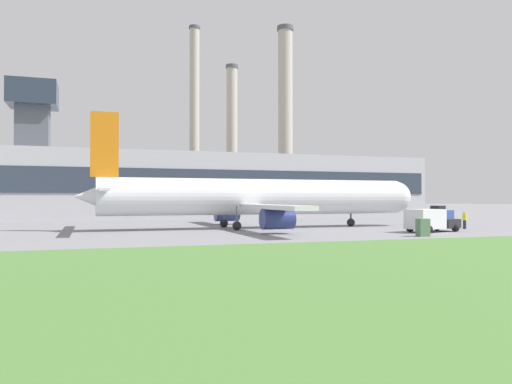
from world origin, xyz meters
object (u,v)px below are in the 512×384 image
at_px(pushback_tug, 438,217).
at_px(airplane, 256,197).
at_px(ground_crew_person, 465,220).
at_px(baggage_truck, 430,221).

bearing_deg(pushback_tug, airplane, 173.46).
bearing_deg(pushback_tug, ground_crew_person, -100.62).
xyz_separation_m(airplane, baggage_truck, (12.82, -10.28, -2.07)).
xyz_separation_m(pushback_tug, ground_crew_person, (-0.96, -5.13, -0.09)).
height_order(airplane, baggage_truck, airplane).
relative_size(baggage_truck, ground_crew_person, 3.35).
xyz_separation_m(baggage_truck, ground_crew_person, (6.29, 2.85, -0.13)).
bearing_deg(airplane, pushback_tug, -6.54).
relative_size(pushback_tug, ground_crew_person, 2.00).
bearing_deg(ground_crew_person, pushback_tug, 79.38).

